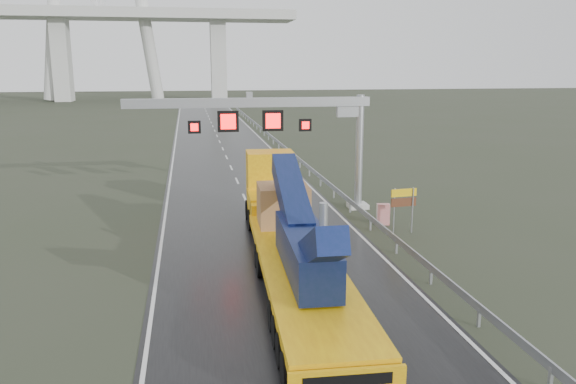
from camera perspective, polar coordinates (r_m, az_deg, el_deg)
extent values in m
plane|color=#303726|center=(18.42, 2.74, -16.31)|extent=(400.00, 400.00, 0.00)
cube|color=black|center=(56.52, -6.26, 3.52)|extent=(11.00, 200.00, 0.02)
cube|color=silver|center=(36.38, 7.09, -1.38)|extent=(1.20, 1.20, 0.30)
cylinder|color=#989CA0|center=(35.71, 7.24, 4.00)|extent=(0.48, 0.48, 7.20)
cube|color=#989CA0|center=(33.96, -3.94, 9.06)|extent=(14.80, 0.55, 0.55)
cube|color=#989CA0|center=(35.17, 6.11, 8.33)|extent=(1.40, 0.35, 0.90)
cube|color=#989CA0|center=(33.93, -3.95, 9.82)|extent=(0.35, 0.35, 0.35)
cube|color=black|center=(33.88, -6.11, 7.14)|extent=(1.25, 0.25, 1.25)
cube|color=#FF0C0C|center=(33.74, -6.09, 7.12)|extent=(0.90, 0.02, 0.90)
cube|color=black|center=(34.17, -1.55, 7.26)|extent=(1.25, 0.25, 1.25)
cube|color=#FF0C0C|center=(34.04, -1.52, 7.24)|extent=(0.90, 0.02, 0.90)
cube|color=black|center=(33.83, -9.50, 6.52)|extent=(0.75, 0.25, 0.75)
cube|color=#FF0C0C|center=(33.69, -9.49, 6.50)|extent=(0.54, 0.02, 0.54)
cube|color=black|center=(34.56, 1.76, 6.82)|extent=(0.75, 0.25, 0.75)
cube|color=#FF0C0C|center=(34.42, 1.80, 6.79)|extent=(0.54, 0.02, 0.54)
cube|color=silver|center=(158.83, -22.00, 12.34)|extent=(4.00, 6.00, 21.00)
cube|color=silver|center=(155.94, -7.08, 13.15)|extent=(4.00, 6.00, 21.00)
cube|color=yellow|center=(22.34, 1.33, -7.70)|extent=(3.69, 15.37, 0.38)
cube|color=yellow|center=(15.52, 6.05, -18.40)|extent=(3.16, 0.26, 0.60)
cube|color=black|center=(15.46, 6.12, -18.54)|extent=(2.40, 0.12, 0.33)
cube|color=yellow|center=(29.85, -1.08, -1.57)|extent=(2.88, 1.43, 0.54)
cube|color=yellow|center=(31.59, -1.44, -1.28)|extent=(2.97, 3.38, 1.31)
cube|color=yellow|center=(33.22, -1.83, 1.72)|extent=(2.81, 2.29, 2.83)
cube|color=black|center=(34.24, -2.02, 2.61)|extent=(2.51, 0.16, 1.31)
cube|color=#0F1E47|center=(20.98, 1.81, -6.08)|extent=(1.80, 6.59, 1.53)
cube|color=#0F1E47|center=(24.25, 0.35, -0.28)|extent=(1.34, 6.04, 2.78)
cube|color=#0F1E47|center=(18.12, 3.25, -5.88)|extent=(1.16, 4.35, 2.63)
cylinder|color=#989CA0|center=(20.80, 3.61, -3.43)|extent=(0.34, 0.34, 1.74)
cube|color=#B17650|center=(27.36, -0.51, -1.30)|extent=(2.50, 2.50, 1.96)
cylinder|color=black|center=(18.16, 3.81, -14.81)|extent=(3.20, 1.22, 1.09)
cylinder|color=black|center=(25.07, 0.34, -6.84)|extent=(3.20, 1.22, 1.09)
cylinder|color=black|center=(33.45, -1.76, -1.74)|extent=(2.99, 1.32, 1.20)
cylinder|color=#989CA0|center=(30.88, 10.71, -1.92)|extent=(0.08, 0.08, 2.52)
cylinder|color=#989CA0|center=(31.27, 12.52, -1.82)|extent=(0.08, 0.08, 2.52)
cube|color=yellow|center=(30.84, 11.70, -0.07)|extent=(1.47, 0.21, 0.42)
cube|color=#572C18|center=(30.96, 11.66, -1.02)|extent=(1.47, 0.21, 0.47)
cube|color=red|center=(32.68, 9.64, -2.24)|extent=(0.77, 0.50, 1.22)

